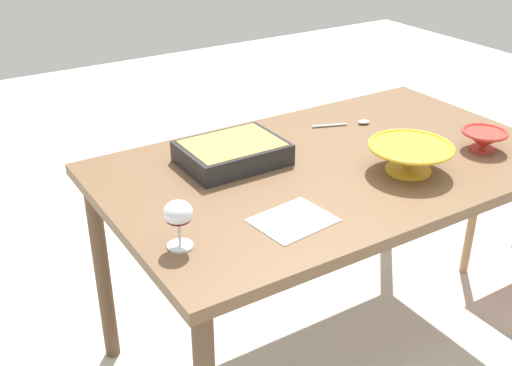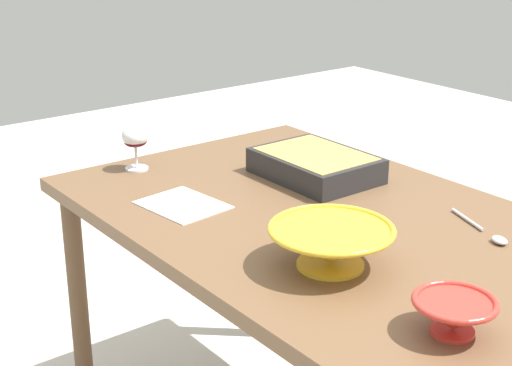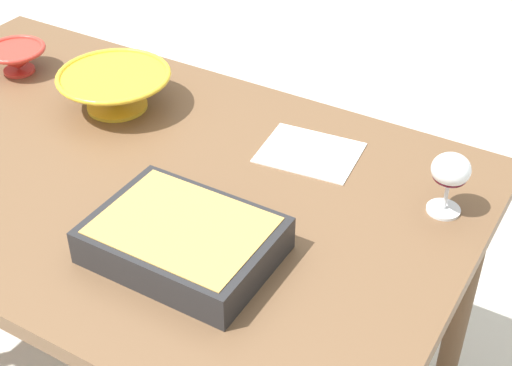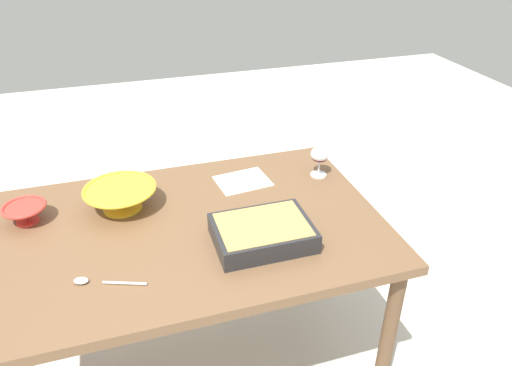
# 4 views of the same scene
# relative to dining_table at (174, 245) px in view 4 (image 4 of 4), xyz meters

# --- Properties ---
(dining_table) EXTENTS (1.46, 0.88, 0.77)m
(dining_table) POSITION_rel_dining_table_xyz_m (0.00, 0.00, 0.00)
(dining_table) COLOR brown
(dining_table) RESTS_ON ground_plane
(wine_glass) EXTENTS (0.07, 0.07, 0.13)m
(wine_glass) POSITION_rel_dining_table_xyz_m (-0.63, -0.19, 0.16)
(wine_glass) COLOR white
(wine_glass) RESTS_ON dining_table
(casserole_dish) EXTENTS (0.32, 0.24, 0.07)m
(casserole_dish) POSITION_rel_dining_table_xyz_m (-0.27, 0.16, 0.11)
(casserole_dish) COLOR #262628
(casserole_dish) RESTS_ON dining_table
(mixing_bowl) EXTENTS (0.26, 0.26, 0.09)m
(mixing_bowl) POSITION_rel_dining_table_xyz_m (0.16, -0.18, 0.13)
(mixing_bowl) COLOR yellow
(mixing_bowl) RESTS_ON dining_table
(small_bowl) EXTENTS (0.15, 0.15, 0.07)m
(small_bowl) POSITION_rel_dining_table_xyz_m (0.48, -0.19, 0.12)
(small_bowl) COLOR red
(small_bowl) RESTS_ON dining_table
(serving_spoon) EXTENTS (0.21, 0.09, 0.01)m
(serving_spoon) POSITION_rel_dining_table_xyz_m (0.26, 0.21, 0.08)
(serving_spoon) COLOR silver
(serving_spoon) RESTS_ON dining_table
(napkin) EXTENTS (0.22, 0.19, 0.00)m
(napkin) POSITION_rel_dining_table_xyz_m (-0.32, -0.24, 0.08)
(napkin) COLOR white
(napkin) RESTS_ON dining_table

